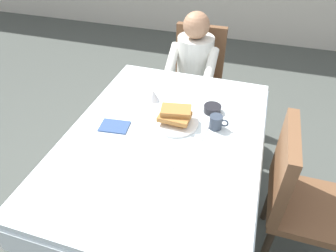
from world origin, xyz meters
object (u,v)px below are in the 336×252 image
at_px(chair_diner, 197,72).
at_px(diner_person, 194,67).
at_px(dining_table_main, 163,148).
at_px(chair_right_side, 295,192).
at_px(breakfast_stack, 175,115).
at_px(knife_right_of_plate, 206,131).
at_px(cup_coffee, 216,122).
at_px(bowl_butter, 212,109).
at_px(syrup_pitcher, 153,95).
at_px(plate_breakfast, 175,122).
at_px(fork_left_of_plate, 145,119).
at_px(spoon_near_edge, 161,164).

xyz_separation_m(chair_diner, diner_person, (-0.00, -0.16, 0.14)).
bearing_deg(dining_table_main, chair_right_side, 0.00).
height_order(breakfast_stack, knife_right_of_plate, breakfast_stack).
height_order(diner_person, cup_coffee, diner_person).
relative_size(breakfast_stack, cup_coffee, 1.72).
relative_size(bowl_butter, knife_right_of_plate, 0.55).
height_order(chair_diner, breakfast_stack, chair_diner).
relative_size(chair_right_side, breakfast_stack, 4.78).
bearing_deg(chair_diner, dining_table_main, 92.89).
xyz_separation_m(diner_person, syrup_pitcher, (-0.12, -0.68, 0.11)).
distance_m(chair_right_side, cup_coffee, 0.58).
xyz_separation_m(plate_breakfast, fork_left_of_plate, (-0.19, -0.02, -0.01)).
bearing_deg(diner_person, fork_left_of_plate, 83.74).
bearing_deg(knife_right_of_plate, plate_breakfast, 89.39).
bearing_deg(chair_diner, fork_left_of_plate, 84.66).
height_order(diner_person, breakfast_stack, diner_person).
bearing_deg(breakfast_stack, dining_table_main, -101.83).
xyz_separation_m(chair_diner, bowl_butter, (0.28, -0.85, 0.23)).
bearing_deg(chair_diner, breakfast_stack, 94.96).
bearing_deg(knife_right_of_plate, diner_person, 22.90).
bearing_deg(diner_person, chair_right_side, 129.29).
relative_size(dining_table_main, knife_right_of_plate, 7.62).
height_order(breakfast_stack, syrup_pitcher, breakfast_stack).
xyz_separation_m(diner_person, fork_left_of_plate, (-0.10, -0.89, 0.07)).
xyz_separation_m(diner_person, cup_coffee, (0.33, -0.85, 0.11)).
distance_m(chair_right_side, bowl_butter, 0.68).
xyz_separation_m(chair_diner, spoon_near_edge, (0.12, -1.38, 0.21)).
bearing_deg(chair_diner, diner_person, 90.00).
xyz_separation_m(diner_person, chair_right_side, (0.83, -1.01, -0.14)).
distance_m(breakfast_stack, spoon_near_edge, 0.36).
distance_m(chair_diner, fork_left_of_plate, 1.08).
height_order(plate_breakfast, knife_right_of_plate, plate_breakfast).
height_order(dining_table_main, chair_diner, chair_diner).
xyz_separation_m(cup_coffee, spoon_near_edge, (-0.22, -0.38, -0.04)).
height_order(diner_person, plate_breakfast, diner_person).
relative_size(diner_person, syrup_pitcher, 14.00).
distance_m(plate_breakfast, breakfast_stack, 0.05).
bearing_deg(breakfast_stack, syrup_pitcher, 137.02).
xyz_separation_m(breakfast_stack, knife_right_of_plate, (0.19, -0.02, -0.06)).
bearing_deg(diner_person, breakfast_stack, 95.85).
xyz_separation_m(dining_table_main, fork_left_of_plate, (-0.16, 0.12, 0.09)).
bearing_deg(knife_right_of_plate, syrup_pitcher, 66.96).
bearing_deg(fork_left_of_plate, dining_table_main, -131.76).
bearing_deg(breakfast_stack, knife_right_of_plate, -7.06).
height_order(bowl_butter, syrup_pitcher, syrup_pitcher).
bearing_deg(dining_table_main, chair_diner, 92.89).
xyz_separation_m(breakfast_stack, cup_coffee, (0.24, 0.02, -0.02)).
relative_size(knife_right_of_plate, spoon_near_edge, 1.33).
distance_m(diner_person, fork_left_of_plate, 0.90).
bearing_deg(dining_table_main, spoon_near_edge, -75.07).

